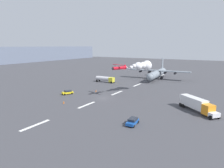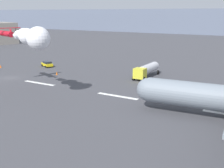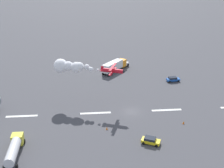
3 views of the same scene
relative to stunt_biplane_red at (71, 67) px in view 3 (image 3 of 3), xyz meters
name	(u,v)px [view 3 (image 3 of 3)]	position (x,y,z in m)	size (l,w,h in m)	color
ground_plane	(131,112)	(-15.46, 7.36, -10.42)	(440.00, 440.00, 0.00)	#424247
runway_stripe_4	(167,110)	(-24.91, 7.36, -10.41)	(8.00, 0.90, 0.01)	white
runway_stripe_5	(96,113)	(-6.00, 7.36, -10.41)	(8.00, 0.90, 0.01)	white
runway_stripe_6	(22,116)	(12.91, 7.36, -10.41)	(8.00, 0.90, 0.01)	white
stunt_biplane_red	(71,67)	(0.00, 0.00, 0.00)	(19.05, 9.75, 3.86)	red
semi_truck_orange	(115,65)	(-14.02, -22.69, -8.31)	(10.59, 11.64, 3.70)	silver
fuel_tanker_truck	(14,148)	(11.17, 23.90, -8.67)	(2.83, 9.85, 2.90)	yellow
followme_car_yellow	(173,79)	(-31.89, -11.63, -9.61)	(4.35, 2.31, 1.52)	#194CA5
airport_staff_sedan	(151,140)	(-17.48, 22.14, -9.61)	(4.42, 3.33, 1.52)	yellow
traffic_cone_near	(184,122)	(-27.24, 14.62, -10.04)	(0.44, 0.44, 0.75)	orange
traffic_cone_far	(107,128)	(-8.38, 15.60, -10.04)	(0.44, 0.44, 0.75)	orange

